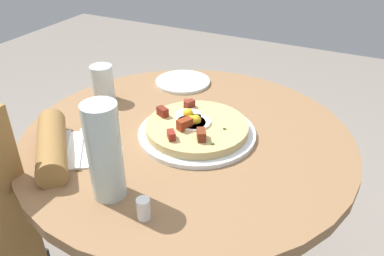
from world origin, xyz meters
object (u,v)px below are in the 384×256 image
Objects in this scene: dining_table at (187,186)px; knife at (80,148)px; bread_plate at (183,82)px; water_glass at (103,83)px; breakfast_pizza at (196,126)px; pizza_plate at (197,133)px; salt_shaker at (143,209)px; water_bottle at (105,152)px; fork at (65,149)px.

knife is at bearing 42.04° from dining_table.
water_glass is at bearing 53.01° from bread_plate.
water_glass reaches higher than breakfast_pizza.
pizza_plate is at bearing -161.49° from dining_table.
breakfast_pizza is (0.00, 0.00, 0.02)m from pizza_plate.
water_glass reaches higher than bread_plate.
water_glass is 2.37× the size of salt_shaker.
pizza_plate is at bearing -174.40° from breakfast_pizza.
water_bottle is at bearing 78.02° from pizza_plate.
bread_plate reaches higher than knife.
breakfast_pizza is 0.33m from bread_plate.
water_bottle reaches higher than water_glass.
breakfast_pizza is at bearing 94.04° from fork.
water_bottle is 0.14m from salt_shaker.
bread_plate is at bearing -69.18° from salt_shaker.
knife is at bearing 84.46° from bread_plate.
fork is (0.26, 0.22, -0.02)m from breakfast_pizza.
pizza_plate is 1.74× the size of knife.
dining_table is 0.21m from breakfast_pizza.
knife is at bearing -31.01° from water_bottle.
pizza_plate is 0.36m from water_glass.
fork and knife have the same top height.
knife is (-0.03, -0.02, 0.00)m from fork.
water_glass is (0.12, -0.25, 0.05)m from knife.
water_glass is at bearing 161.98° from fork.
dining_table is at bearing 119.72° from bread_plate.
pizza_plate is 0.34m from fork.
water_bottle is at bearing 23.15° from knife.
salt_shaker is at bearing 110.82° from bread_plate.
water_glass is at bearing -9.44° from pizza_plate.
water_glass is at bearing -11.60° from dining_table.
knife is 1.62× the size of water_glass.
knife is at bearing -25.59° from salt_shaker.
breakfast_pizza is at bearing 5.60° from pizza_plate.
breakfast_pizza is 0.30m from knife.
bread_plate is at bearing 138.61° from knife.
bread_plate is 3.92× the size of salt_shaker.
dining_table is at bearing 18.51° from pizza_plate.
pizza_plate is at bearing 93.74° from fork.
breakfast_pizza reaches higher than dining_table.
breakfast_pizza is at bearing 170.43° from water_glass.
fork reaches higher than dining_table.
knife is (0.23, 0.20, -0.02)m from breakfast_pizza.
water_bottle is (-0.12, 0.57, 0.10)m from bread_plate.
water_bottle is (0.04, 0.29, 0.29)m from dining_table.
pizza_plate is 2.82× the size of water_glass.
salt_shaker is (-0.30, 0.11, 0.02)m from fork.
water_bottle is (-0.20, 0.08, 0.10)m from fork.
pizza_plate is (-0.03, -0.01, 0.19)m from dining_table.
water_bottle is (0.06, 0.30, 0.08)m from breakfast_pizza.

